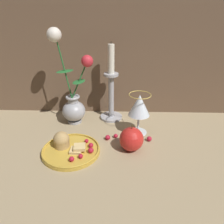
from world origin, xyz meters
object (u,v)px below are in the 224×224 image
at_px(vase, 73,98).
at_px(plate_with_pastries, 69,148).
at_px(wine_glass, 139,106).
at_px(apple_beside_vase, 131,139).
at_px(candlestick, 111,92).

height_order(vase, plate_with_pastries, vase).
distance_m(vase, wine_glass, 0.27).
height_order(wine_glass, apple_beside_vase, wine_glass).
relative_size(plate_with_pastries, wine_glass, 1.23).
relative_size(plate_with_pastries, candlestick, 0.60).
xyz_separation_m(vase, wine_glass, (0.26, -0.07, -0.00)).
relative_size(vase, plate_with_pastries, 1.94).
height_order(wine_glass, candlestick, candlestick).
bearing_deg(plate_with_pastries, vase, 95.41).
height_order(vase, wine_glass, vase).
bearing_deg(candlestick, plate_with_pastries, -118.39).
xyz_separation_m(vase, candlestick, (0.15, 0.04, 0.01)).
xyz_separation_m(candlestick, apple_beside_vase, (0.08, -0.23, -0.08)).
relative_size(vase, candlestick, 1.17).
bearing_deg(vase, apple_beside_vase, -38.98).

